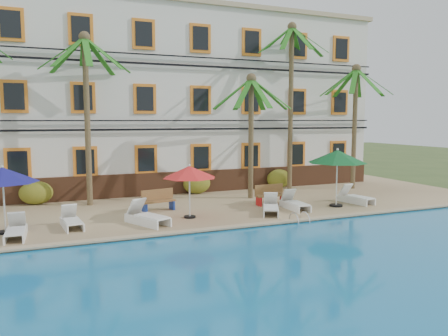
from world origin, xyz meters
name	(u,v)px	position (x,y,z in m)	size (l,w,h in m)	color
ground	(224,228)	(0.00, 0.00, 0.00)	(100.00, 100.00, 0.00)	#384C23
pool_deck	(186,203)	(0.00, 5.00, 0.12)	(30.00, 12.00, 0.25)	tan
swimming_pool	(335,291)	(0.00, -7.00, 0.10)	(26.00, 12.00, 0.20)	#1670AC
pool_coping	(233,227)	(0.00, -0.90, 0.28)	(30.00, 0.35, 0.06)	tan
hotel_building	(159,99)	(0.00, 9.98, 5.37)	(25.40, 6.44, 10.22)	silver
palm_b	(86,95)	(-4.47, 5.54, 5.28)	(4.01, 4.01, 7.87)	brown
palm_c	(251,117)	(3.25, 4.38, 4.31)	(4.01, 4.01, 6.22)	brown
palm_d	(291,86)	(6.47, 5.96, 6.08)	(4.01, 4.01, 9.26)	brown
palm_e	(355,109)	(10.06, 4.93, 4.81)	(4.01, 4.01, 7.05)	brown
shrub_left	(36,193)	(-6.77, 6.60, 0.80)	(1.50, 0.90, 1.10)	#254E16
shrub_mid	(197,184)	(1.13, 6.60, 0.80)	(1.50, 0.90, 1.10)	#254E16
shrub_right	(279,179)	(6.14, 6.60, 0.80)	(1.50, 0.90, 1.10)	#254E16
umbrella_blue	(3,175)	(-7.69, 1.39, 2.28)	(2.39, 2.39, 2.39)	black
umbrella_red	(189,172)	(-0.99, 1.25, 2.10)	(2.17, 2.17, 2.18)	black
umbrella_green	(337,157)	(5.92, 0.92, 2.52)	(2.67, 2.67, 2.66)	black
lounger_a	(16,230)	(-7.32, 0.55, 0.51)	(0.66, 1.73, 0.81)	white
lounger_b	(72,221)	(-5.51, 1.33, 0.51)	(0.79, 1.77, 0.81)	white
lounger_c	(147,216)	(-2.84, 0.81, 0.55)	(1.49, 2.08, 0.93)	white
lounger_d	(271,207)	(2.42, 0.71, 0.52)	(1.39, 1.87, 0.84)	white
lounger_e	(295,203)	(3.82, 1.10, 0.52)	(0.71, 1.81, 0.85)	white
lounger_f	(355,197)	(7.27, 1.28, 0.53)	(0.98, 1.92, 0.86)	white
bench_left	(158,200)	(-1.86, 3.06, 0.72)	(1.57, 0.77, 0.93)	olive
bench_right	(270,194)	(3.35, 2.49, 0.72)	(1.52, 0.54, 0.93)	olive
pool_ladder	(299,221)	(2.77, -1.00, 0.25)	(0.54, 0.74, 0.74)	silver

